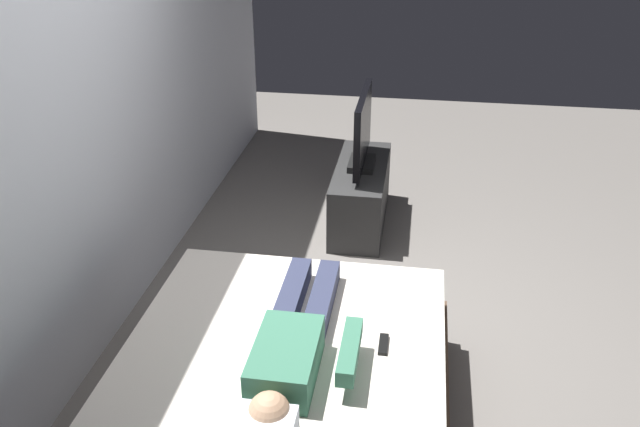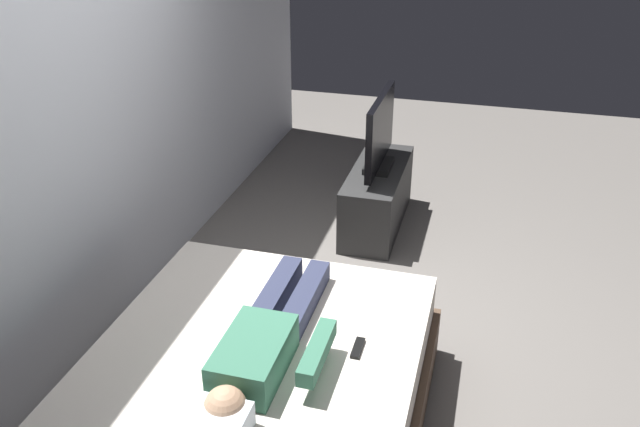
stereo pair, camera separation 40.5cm
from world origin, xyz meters
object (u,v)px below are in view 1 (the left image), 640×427
person (295,344)px  tv (363,132)px  remote (383,344)px  bed (281,404)px  tv_stand (361,195)px

person → tv: tv is taller
person → remote: (0.15, -0.40, -0.07)m
bed → person: (0.03, -0.07, 0.36)m
bed → tv_stand: bearing=-3.3°
bed → person: person is taller
tv_stand → tv: (0.00, 0.00, 0.53)m
person → tv: size_ratio=1.43×
remote → bed: bearing=110.8°
tv → remote: bearing=-171.6°
bed → remote: 0.58m
remote → tv_stand: remote is taller
tv → tv_stand: bearing=0.0°
bed → tv: (2.43, -0.14, 0.52)m
bed → tv: size_ratio=2.17×
tv_stand → bed: bearing=176.7°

